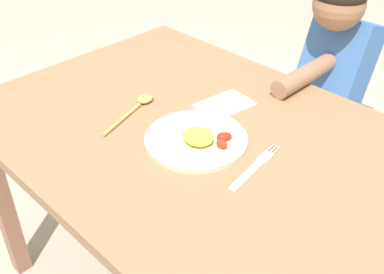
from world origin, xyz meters
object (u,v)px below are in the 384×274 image
(plate, at_px, (197,139))
(person, at_px, (329,108))
(fork, at_px, (254,168))
(spoon, at_px, (138,105))

(plate, xyz_separation_m, person, (0.01, 0.62, -0.18))
(fork, distance_m, spoon, 0.39)
(spoon, bearing_deg, plate, -108.42)
(person, bearing_deg, fork, 103.96)
(plate, relative_size, person, 0.27)
(plate, relative_size, fork, 1.26)
(fork, height_order, spoon, spoon)
(plate, height_order, person, person)
(fork, xyz_separation_m, person, (-0.15, 0.61, -0.17))
(plate, distance_m, person, 0.65)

